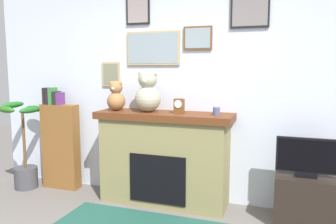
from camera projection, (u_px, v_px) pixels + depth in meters
The scene contains 10 objects.
back_wall at pixel (184, 91), 4.06m from camera, with size 5.20×0.15×2.60m.
fireplace at pixel (164, 158), 3.94m from camera, with size 1.58×0.51×1.07m.
bookshelf at pixel (60, 143), 4.44m from camera, with size 0.50×0.16×1.33m.
potted_plant at pixel (25, 155), 4.44m from camera, with size 0.47×0.59×1.14m.
tv_stand at pixel (305, 201), 3.41m from camera, with size 0.58×0.40×0.51m, color black.
television at pixel (307, 158), 3.35m from camera, with size 0.59×0.14×0.39m.
candle_jar at pixel (216, 111), 3.65m from camera, with size 0.08×0.08×0.09m, color #4C517A.
mantel_clock at pixel (179, 106), 3.78m from camera, with size 0.11×0.08×0.16m.
teddy_bear_cream at pixel (116, 97), 4.03m from camera, with size 0.22×0.22×0.35m.
teddy_bear_grey at pixel (148, 93), 3.89m from camera, with size 0.30×0.30×0.48m.
Camera 1 is at (1.16, -1.90, 1.59)m, focal length 36.24 mm.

